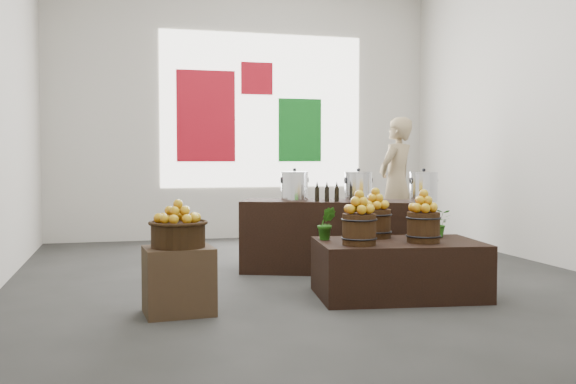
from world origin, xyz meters
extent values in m
plane|color=#323230|center=(0.00, 0.00, 0.00)|extent=(7.00, 7.00, 0.00)
cube|color=beige|center=(0.00, 3.50, 2.00)|extent=(6.00, 0.04, 4.00)
cube|color=white|center=(0.30, 3.48, 2.00)|extent=(3.20, 0.02, 2.40)
cube|color=#AE0D1C|center=(-0.60, 3.47, 1.90)|extent=(0.90, 0.04, 1.40)
cube|color=#106A1C|center=(0.90, 3.47, 1.70)|extent=(0.70, 0.04, 1.00)
cube|color=#AE0D1C|center=(0.20, 3.47, 2.50)|extent=(0.50, 0.04, 0.50)
cube|color=#462F20|center=(-1.42, -1.28, 0.27)|extent=(0.57, 0.48, 0.54)
cylinder|color=black|center=(-1.42, -1.28, 0.64)|extent=(0.43, 0.43, 0.20)
cube|color=black|center=(0.56, -1.12, 0.25)|extent=(1.56, 1.07, 0.50)
cylinder|color=#321D0D|center=(0.12, -1.27, 0.64)|extent=(0.29, 0.29, 0.27)
cylinder|color=#321D0D|center=(0.73, -1.25, 0.64)|extent=(0.29, 0.29, 0.27)
cylinder|color=#321D0D|center=(0.45, -0.83, 0.64)|extent=(0.29, 0.29, 0.27)
imported|color=#205A13|center=(1.05, -0.93, 0.64)|extent=(0.30, 0.28, 0.27)
imported|color=#205A13|center=(-0.05, -0.88, 0.66)|extent=(0.20, 0.18, 0.30)
cube|color=black|center=(0.36, 0.25, 0.39)|extent=(2.02, 1.26, 0.79)
cylinder|color=silver|center=(-0.01, 0.39, 0.94)|extent=(0.30, 0.30, 0.30)
cylinder|color=silver|center=(0.64, 0.14, 0.94)|extent=(0.30, 0.30, 0.30)
cylinder|color=silver|center=(1.30, -0.12, 0.94)|extent=(0.30, 0.30, 0.30)
imported|color=#9A835E|center=(1.83, 1.79, 0.91)|extent=(0.79, 0.74, 1.82)
camera|label=1|loc=(-1.84, -6.43, 1.25)|focal=40.00mm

